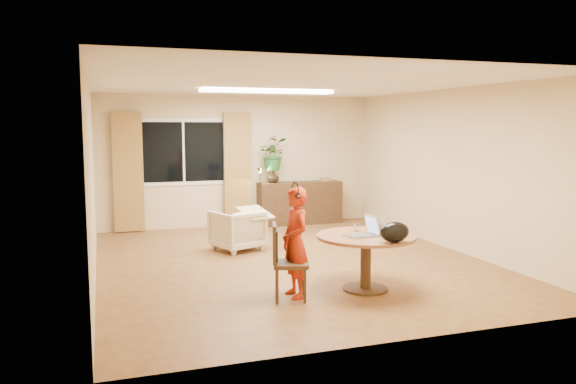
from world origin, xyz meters
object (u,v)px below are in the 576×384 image
object	(u,v)px
dining_chair	(290,262)
child	(295,243)
armchair	(237,230)
sideboard	(300,203)
dining_table	(366,247)

from	to	relation	value
dining_chair	child	xyz separation A→B (m)	(0.08, 0.07, 0.21)
dining_chair	child	world-z (taller)	child
armchair	sideboard	world-z (taller)	sideboard
sideboard	dining_table	bearing A→B (deg)	-99.89
dining_chair	child	bearing A→B (deg)	57.14
dining_chair	child	size ratio (longest dim) A/B	0.68
dining_table	armchair	bearing A→B (deg)	109.92
dining_table	dining_chair	bearing A→B (deg)	-176.43
dining_table	dining_chair	size ratio (longest dim) A/B	1.35
dining_chair	sideboard	distance (m)	5.06
dining_table	child	xyz separation A→B (m)	(-0.91, 0.01, 0.11)
dining_chair	sideboard	world-z (taller)	dining_chair
dining_table	sideboard	xyz separation A→B (m)	(0.81, 4.66, -0.11)
dining_table	sideboard	world-z (taller)	sideboard
dining_chair	armchair	size ratio (longest dim) A/B	1.23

